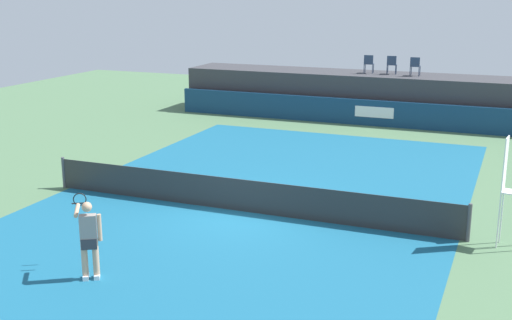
{
  "coord_description": "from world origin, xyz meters",
  "views": [
    {
      "loc": [
        7.14,
        -16.49,
        6.19
      ],
      "look_at": [
        -0.38,
        2.0,
        1.0
      ],
      "focal_mm": 46.42,
      "sensor_mm": 36.0,
      "label": 1
    }
  ],
  "objects_px": {
    "spectator_chair_left": "(392,64)",
    "spectator_chair_far_left": "(369,63)",
    "umpire_chair": "(507,185)",
    "net_post_near": "(64,172)",
    "net_post_far": "(469,223)",
    "spectator_chair_center": "(415,65)",
    "tennis_ball": "(199,181)",
    "tennis_player": "(89,237)"
  },
  "relations": [
    {
      "from": "spectator_chair_far_left",
      "to": "umpire_chair",
      "type": "bearing_deg",
      "value": -65.66
    },
    {
      "from": "spectator_chair_center",
      "to": "tennis_ball",
      "type": "xyz_separation_m",
      "value": [
        -4.82,
        -12.88,
        -2.66
      ]
    },
    {
      "from": "tennis_ball",
      "to": "spectator_chair_center",
      "type": "bearing_deg",
      "value": 69.47
    },
    {
      "from": "spectator_chair_left",
      "to": "spectator_chair_center",
      "type": "xyz_separation_m",
      "value": [
        1.14,
        -0.24,
        0.0
      ]
    },
    {
      "from": "tennis_player",
      "to": "tennis_ball",
      "type": "xyz_separation_m",
      "value": [
        -1.18,
        7.58,
        -0.92
      ]
    },
    {
      "from": "spectator_chair_far_left",
      "to": "spectator_chair_center",
      "type": "xyz_separation_m",
      "value": [
        2.24,
        -0.2,
        0.0
      ]
    },
    {
      "from": "umpire_chair",
      "to": "tennis_ball",
      "type": "relative_size",
      "value": 40.59
    },
    {
      "from": "spectator_chair_left",
      "to": "net_post_far",
      "type": "relative_size",
      "value": 0.89
    },
    {
      "from": "umpire_chair",
      "to": "net_post_near",
      "type": "bearing_deg",
      "value": -179.94
    },
    {
      "from": "spectator_chair_left",
      "to": "spectator_chair_center",
      "type": "bearing_deg",
      "value": -12.0
    },
    {
      "from": "spectator_chair_center",
      "to": "tennis_ball",
      "type": "relative_size",
      "value": 13.06
    },
    {
      "from": "spectator_chair_center",
      "to": "umpire_chair",
      "type": "bearing_deg",
      "value": -72.81
    },
    {
      "from": "net_post_near",
      "to": "tennis_ball",
      "type": "bearing_deg",
      "value": 30.41
    },
    {
      "from": "net_post_far",
      "to": "spectator_chair_center",
      "type": "bearing_deg",
      "value": 104.34
    },
    {
      "from": "spectator_chair_center",
      "to": "tennis_player",
      "type": "xyz_separation_m",
      "value": [
        -3.65,
        -20.46,
        -1.73
      ]
    },
    {
      "from": "net_post_far",
      "to": "tennis_player",
      "type": "relative_size",
      "value": 0.56
    },
    {
      "from": "tennis_player",
      "to": "spectator_chair_far_left",
      "type": "bearing_deg",
      "value": 86.11
    },
    {
      "from": "spectator_chair_left",
      "to": "spectator_chair_center",
      "type": "distance_m",
      "value": 1.17
    },
    {
      "from": "tennis_player",
      "to": "net_post_far",
      "type": "bearing_deg",
      "value": 35.74
    },
    {
      "from": "spectator_chair_left",
      "to": "spectator_chair_far_left",
      "type": "bearing_deg",
      "value": -177.75
    },
    {
      "from": "umpire_chair",
      "to": "tennis_player",
      "type": "distance_m",
      "value": 9.93
    },
    {
      "from": "spectator_chair_center",
      "to": "spectator_chair_left",
      "type": "bearing_deg",
      "value": 168.0
    },
    {
      "from": "spectator_chair_center",
      "to": "umpire_chair",
      "type": "height_order",
      "value": "spectator_chair_center"
    },
    {
      "from": "spectator_chair_far_left",
      "to": "net_post_far",
      "type": "height_order",
      "value": "spectator_chair_far_left"
    },
    {
      "from": "spectator_chair_far_left",
      "to": "spectator_chair_left",
      "type": "height_order",
      "value": "same"
    },
    {
      "from": "umpire_chair",
      "to": "tennis_ball",
      "type": "bearing_deg",
      "value": 167.09
    },
    {
      "from": "tennis_ball",
      "to": "umpire_chair",
      "type": "bearing_deg",
      "value": -12.91
    },
    {
      "from": "spectator_chair_far_left",
      "to": "tennis_player",
      "type": "relative_size",
      "value": 0.5
    },
    {
      "from": "net_post_far",
      "to": "umpire_chair",
      "type": "bearing_deg",
      "value": 1.0
    },
    {
      "from": "spectator_chair_left",
      "to": "net_post_near",
      "type": "height_order",
      "value": "spectator_chair_left"
    },
    {
      "from": "umpire_chair",
      "to": "tennis_ball",
      "type": "height_order",
      "value": "umpire_chair"
    },
    {
      "from": "net_post_near",
      "to": "spectator_chair_center",
      "type": "bearing_deg",
      "value": 60.43
    },
    {
      "from": "umpire_chair",
      "to": "tennis_player",
      "type": "bearing_deg",
      "value": -146.92
    },
    {
      "from": "spectator_chair_center",
      "to": "net_post_near",
      "type": "distance_m",
      "value": 17.46
    },
    {
      "from": "tennis_player",
      "to": "tennis_ball",
      "type": "distance_m",
      "value": 7.73
    },
    {
      "from": "spectator_chair_far_left",
      "to": "spectator_chair_center",
      "type": "bearing_deg",
      "value": -5.08
    },
    {
      "from": "net_post_far",
      "to": "tennis_player",
      "type": "height_order",
      "value": "tennis_player"
    },
    {
      "from": "net_post_near",
      "to": "net_post_far",
      "type": "xyz_separation_m",
      "value": [
        12.4,
        0.0,
        0.0
      ]
    },
    {
      "from": "spectator_chair_center",
      "to": "net_post_near",
      "type": "relative_size",
      "value": 0.89
    },
    {
      "from": "spectator_chair_far_left",
      "to": "net_post_far",
      "type": "bearing_deg",
      "value": -68.24
    },
    {
      "from": "spectator_chair_center",
      "to": "umpire_chair",
      "type": "distance_m",
      "value": 15.8
    },
    {
      "from": "spectator_chair_left",
      "to": "spectator_chair_center",
      "type": "relative_size",
      "value": 1.0
    }
  ]
}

